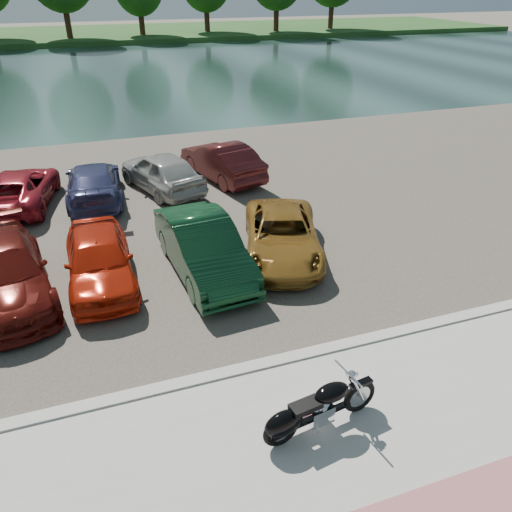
# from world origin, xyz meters

# --- Properties ---
(ground) EXTENTS (200.00, 200.00, 0.00)m
(ground) POSITION_xyz_m (0.00, 0.00, 0.00)
(ground) COLOR #595447
(ground) RESTS_ON ground
(promenade) EXTENTS (60.00, 6.00, 0.10)m
(promenade) POSITION_xyz_m (0.00, -1.00, 0.05)
(promenade) COLOR #A3A09A
(promenade) RESTS_ON ground
(kerb) EXTENTS (60.00, 0.30, 0.14)m
(kerb) POSITION_xyz_m (0.00, 2.00, 0.07)
(kerb) COLOR #A3A09A
(kerb) RESTS_ON ground
(parking_lot) EXTENTS (60.00, 18.00, 0.04)m
(parking_lot) POSITION_xyz_m (0.00, 11.00, 0.02)
(parking_lot) COLOR #3D3831
(parking_lot) RESTS_ON ground
(river) EXTENTS (120.00, 40.00, 0.00)m
(river) POSITION_xyz_m (0.00, 40.00, 0.00)
(river) COLOR #192D29
(river) RESTS_ON ground
(far_bank) EXTENTS (120.00, 24.00, 0.60)m
(far_bank) POSITION_xyz_m (0.00, 72.00, 0.30)
(far_bank) COLOR #1C4217
(far_bank) RESTS_ON ground
(motorcycle) EXTENTS (2.32, 0.78, 1.05)m
(motorcycle) POSITION_xyz_m (-0.50, 0.11, 0.56)
(motorcycle) COLOR black
(motorcycle) RESTS_ON promenade
(car_3) EXTENTS (2.85, 5.20, 1.43)m
(car_3) POSITION_xyz_m (-5.84, 6.56, 0.75)
(car_3) COLOR #4E100B
(car_3) RESTS_ON parking_lot
(car_4) EXTENTS (1.66, 4.12, 1.40)m
(car_4) POSITION_xyz_m (-3.57, 6.48, 0.74)
(car_4) COLOR red
(car_4) RESTS_ON parking_lot
(car_5) EXTENTS (1.95, 4.71, 1.52)m
(car_5) POSITION_xyz_m (-0.89, 6.12, 0.80)
(car_5) COLOR #0E351B
(car_5) RESTS_ON parking_lot
(car_6) EXTENTS (3.37, 4.92, 1.25)m
(car_6) POSITION_xyz_m (1.45, 6.30, 0.67)
(car_6) COLOR olive
(car_6) RESTS_ON parking_lot
(car_10) EXTENTS (2.81, 4.75, 1.24)m
(car_10) POSITION_xyz_m (-5.82, 12.72, 0.66)
(car_10) COLOR maroon
(car_10) RESTS_ON parking_lot
(car_11) EXTENTS (2.10, 4.68, 1.33)m
(car_11) POSITION_xyz_m (-3.36, 12.36, 0.71)
(car_11) COLOR navy
(car_11) RESTS_ON parking_lot
(car_12) EXTENTS (3.00, 4.61, 1.46)m
(car_12) POSITION_xyz_m (-0.90, 12.52, 0.77)
(car_12) COLOR #A5A6A1
(car_12) RESTS_ON parking_lot
(car_13) EXTENTS (2.59, 4.61, 1.44)m
(car_13) POSITION_xyz_m (1.57, 12.99, 0.76)
(car_13) COLOR #431212
(car_13) RESTS_ON parking_lot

